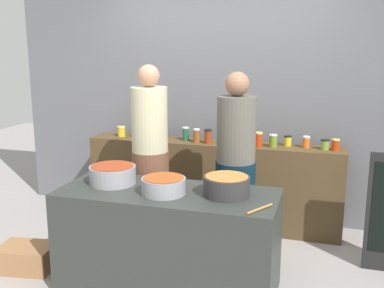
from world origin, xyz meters
TOP-DOWN VIEW (x-y plane):
  - ground at (0.00, 0.00)m, footprint 12.00×12.00m
  - storefront_wall at (0.00, 1.45)m, footprint 4.80×0.12m
  - display_shelf at (0.00, 1.10)m, footprint 2.70×0.36m
  - prep_table at (0.00, -0.30)m, footprint 1.70×0.70m
  - preserve_jar_0 at (-1.05, 1.11)m, footprint 0.09×0.09m
  - preserve_jar_1 at (-0.85, 1.11)m, footprint 0.07×0.07m
  - preserve_jar_2 at (-0.72, 1.13)m, footprint 0.08×0.08m
  - preserve_jar_3 at (-0.57, 1.15)m, footprint 0.08×0.08m
  - preserve_jar_4 at (-0.30, 1.11)m, footprint 0.07×0.07m
  - preserve_jar_5 at (-0.16, 1.04)m, footprint 0.07×0.07m
  - preserve_jar_6 at (-0.03, 1.03)m, footprint 0.08×0.08m
  - preserve_jar_7 at (0.22, 1.09)m, footprint 0.09×0.09m
  - preserve_jar_8 at (0.39, 1.06)m, footprint 0.08×0.08m
  - preserve_jar_9 at (0.49, 1.03)m, footprint 0.08×0.08m
  - preserve_jar_10 at (0.63, 1.06)m, footprint 0.08×0.08m
  - preserve_jar_11 at (0.77, 1.16)m, footprint 0.08×0.08m
  - preserve_jar_12 at (0.95, 1.13)m, footprint 0.07×0.07m
  - preserve_jar_13 at (1.13, 1.09)m, footprint 0.09×0.09m
  - preserve_jar_14 at (1.23, 1.09)m, footprint 0.08×0.08m
  - cooking_pot_left at (-0.49, -0.24)m, footprint 0.37×0.37m
  - cooking_pot_center at (-0.01, -0.36)m, footprint 0.34×0.34m
  - cooking_pot_right at (0.46, -0.27)m, footprint 0.35×0.35m
  - wooden_spoon at (0.74, -0.50)m, footprint 0.15×0.24m
  - cook_with_tongs at (-0.40, 0.35)m, footprint 0.34×0.34m
  - cook_in_cap at (0.40, 0.32)m, footprint 0.35×0.35m
  - bread_crate at (-1.29, -0.36)m, footprint 0.51×0.40m

SIDE VIEW (x-z plane):
  - ground at x=0.00m, z-range 0.00..0.00m
  - bread_crate at x=-1.29m, z-range 0.00..0.21m
  - prep_table at x=0.00m, z-range 0.00..0.81m
  - display_shelf at x=0.00m, z-range 0.00..0.91m
  - cook_in_cap at x=0.40m, z-range -0.08..1.62m
  - cook_with_tongs at x=-0.40m, z-range -0.08..1.67m
  - wooden_spoon at x=0.74m, z-range 0.81..0.83m
  - cooking_pot_center at x=-0.01m, z-range 0.81..0.94m
  - cooking_pot_left at x=-0.49m, z-range 0.81..0.96m
  - cooking_pot_right at x=0.46m, z-range 0.81..0.96m
  - preserve_jar_13 at x=1.13m, z-range 0.91..1.01m
  - preserve_jar_11 at x=0.77m, z-range 0.91..1.01m
  - preserve_jar_2 at x=-0.72m, z-range 0.91..1.02m
  - preserve_jar_14 at x=1.23m, z-range 0.91..1.02m
  - preserve_jar_0 at x=-1.05m, z-range 0.91..1.02m
  - preserve_jar_12 at x=0.95m, z-range 0.91..1.03m
  - preserve_jar_10 at x=0.63m, z-range 0.91..1.04m
  - preserve_jar_7 at x=0.22m, z-range 0.91..1.04m
  - preserve_jar_1 at x=-0.85m, z-range 0.91..1.05m
  - preserve_jar_8 at x=0.39m, z-range 0.91..1.05m
  - preserve_jar_5 at x=-0.16m, z-range 0.91..1.05m
  - preserve_jar_4 at x=-0.30m, z-range 0.91..1.05m
  - preserve_jar_3 at x=-0.57m, z-range 0.91..1.06m
  - preserve_jar_9 at x=0.49m, z-range 0.91..1.06m
  - preserve_jar_6 at x=-0.03m, z-range 0.91..1.06m
  - storefront_wall at x=0.00m, z-range 0.00..3.00m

